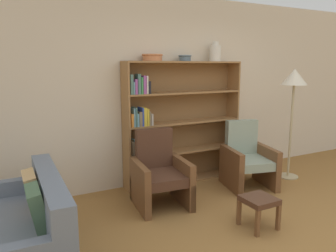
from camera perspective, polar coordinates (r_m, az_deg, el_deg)
ground_plane at (r=3.70m, az=23.94°, el=-18.73°), size 24.00×24.00×0.00m
wall_back at (r=5.10m, az=3.42°, el=6.26°), size 12.00×0.06×2.75m
bookshelf at (r=4.85m, az=0.91°, el=0.11°), size 1.85×0.30×1.81m
bowl_cream at (r=4.60m, az=-2.75°, el=11.91°), size 0.29×0.29×0.09m
bowl_stoneware at (r=4.84m, az=2.96°, el=11.79°), size 0.19×0.19×0.09m
vase_tall at (r=5.13m, az=8.23°, el=12.51°), size 0.17×0.17×0.29m
couch at (r=3.31m, az=-25.08°, el=-17.02°), size 0.95×1.55×0.79m
armchair_leather at (r=4.19m, az=-1.47°, el=-8.42°), size 0.71×0.75×0.95m
armchair_cushioned at (r=4.95m, az=13.62°, el=-5.70°), size 0.78×0.81×0.95m
floor_lamp at (r=5.35m, az=21.10°, el=6.77°), size 0.38×0.38×1.70m
footstool at (r=3.78m, az=15.55°, el=-12.82°), size 0.33×0.33×0.35m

